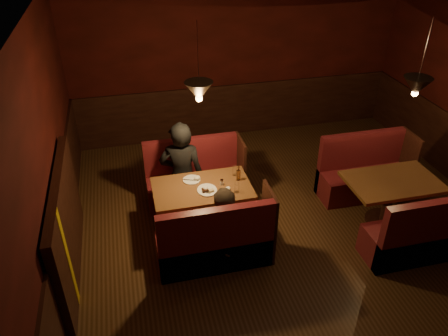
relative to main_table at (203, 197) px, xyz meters
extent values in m
cube|color=#3A230F|center=(1.20, -0.78, -0.54)|extent=(6.00, 7.00, 0.01)
cube|color=black|center=(1.20, -0.78, 2.37)|extent=(6.00, 7.00, 0.01)
cube|color=black|center=(1.20, 2.72, 0.91)|extent=(6.00, 0.01, 2.90)
cube|color=black|center=(-1.80, -0.78, 0.91)|extent=(0.01, 7.00, 2.90)
cube|color=black|center=(1.20, 2.70, -0.04)|extent=(6.00, 0.04, 1.00)
cube|color=black|center=(-1.78, -0.78, -0.04)|extent=(0.04, 7.00, 1.00)
cube|color=black|center=(-1.72, -0.38, 0.11)|extent=(0.10, 2.20, 1.30)
cube|color=gold|center=(-1.67, -0.93, 0.11)|extent=(0.01, 0.12, 1.30)
cylinder|color=#333333|center=(-0.01, 0.00, 1.91)|extent=(0.01, 0.01, 0.80)
cone|color=black|center=(-0.01, 0.00, 1.51)|extent=(0.34, 0.34, 0.22)
sphere|color=#FFBF72|center=(-0.01, 0.00, 1.42)|extent=(0.08, 0.08, 0.08)
cylinder|color=#333333|center=(2.53, -0.46, 1.91)|extent=(0.01, 0.01, 0.80)
cone|color=black|center=(2.53, -0.46, 1.51)|extent=(0.34, 0.34, 0.22)
sphere|color=#FFBF72|center=(2.53, -0.46, 1.42)|extent=(0.08, 0.08, 0.08)
cube|color=brown|center=(-0.01, 0.00, 0.14)|extent=(1.30, 0.79, 0.05)
cylinder|color=black|center=(-0.01, 0.00, -0.21)|extent=(0.13, 0.13, 0.65)
cylinder|color=black|center=(-0.01, 0.00, -0.52)|extent=(0.52, 0.52, 0.04)
cylinder|color=silver|center=(0.04, -0.10, 0.17)|extent=(0.26, 0.26, 0.02)
cube|color=black|center=(0.00, -0.13, 0.19)|extent=(0.08, 0.07, 0.03)
ellipsoid|color=silver|center=(0.01, -0.11, 0.20)|extent=(0.07, 0.07, 0.05)
cube|color=tan|center=(0.08, -0.16, 0.19)|extent=(0.08, 0.06, 0.03)
cylinder|color=silver|center=(0.01, -0.17, 0.18)|extent=(0.11, 0.07, 0.01)
cylinder|color=silver|center=(-0.12, 0.19, 0.17)|extent=(0.24, 0.24, 0.01)
ellipsoid|color=beige|center=(-0.05, 0.18, 0.20)|extent=(0.09, 0.09, 0.05)
cube|color=silver|center=(-0.15, 0.18, 0.18)|extent=(0.18, 0.08, 0.00)
cylinder|color=white|center=(0.25, -0.01, 0.20)|extent=(0.05, 0.05, 0.08)
cylinder|color=white|center=(0.48, 0.18, 0.23)|extent=(0.07, 0.07, 0.14)
cylinder|color=white|center=(0.40, -0.22, 0.23)|extent=(0.07, 0.07, 0.14)
cylinder|color=#47230F|center=(0.50, 0.05, 0.23)|extent=(0.06, 0.06, 0.15)
cylinder|color=#47230F|center=(0.50, 0.05, 0.34)|extent=(0.02, 0.02, 0.07)
ellipsoid|color=white|center=(0.30, -0.14, 0.18)|extent=(0.10, 0.11, 0.04)
cube|color=#551412|center=(-0.01, 0.67, -0.33)|extent=(1.39, 0.51, 0.42)
cube|color=#551412|center=(-0.01, 0.87, -0.05)|extent=(1.39, 0.11, 0.98)
cube|color=black|center=(0.70, 0.67, -0.05)|extent=(0.04, 0.51, 0.98)
cube|color=#551412|center=(-0.01, -0.67, -0.33)|extent=(1.39, 0.51, 0.42)
cube|color=#551412|center=(-0.01, -0.87, -0.05)|extent=(1.39, 0.11, 0.98)
cube|color=black|center=(0.70, -0.67, -0.05)|extent=(0.04, 0.51, 0.98)
cube|color=brown|center=(2.53, -0.46, 0.14)|extent=(1.25, 0.80, 0.05)
cylinder|color=black|center=(2.53, -0.46, -0.21)|extent=(0.13, 0.13, 0.66)
cylinder|color=black|center=(2.53, -0.46, -0.52)|extent=(0.52, 0.52, 0.04)
cube|color=#551412|center=(2.53, 0.22, -0.33)|extent=(1.34, 0.52, 0.42)
cube|color=#551412|center=(2.53, 0.42, -0.05)|extent=(1.34, 0.11, 0.98)
cube|color=black|center=(3.22, 0.22, -0.05)|extent=(0.04, 0.52, 0.98)
cube|color=#551412|center=(2.53, -1.14, -0.33)|extent=(1.34, 0.52, 0.42)
cube|color=#551412|center=(2.53, -1.34, -0.05)|extent=(1.34, 0.11, 0.98)
imported|color=black|center=(-0.20, 0.57, 0.33)|extent=(0.71, 0.54, 1.74)
imported|color=#413227|center=(0.17, -0.66, 0.16)|extent=(0.78, 0.66, 1.40)
camera|label=1|loc=(-0.85, -4.70, 3.44)|focal=35.00mm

